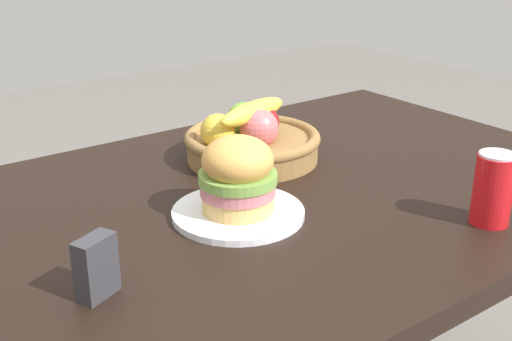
% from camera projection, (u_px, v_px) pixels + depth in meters
% --- Properties ---
extents(dining_table, '(1.40, 0.90, 0.75)m').
position_uv_depth(dining_table, '(269.00, 240.00, 1.27)').
color(dining_table, black).
rests_on(dining_table, ground_plane).
extents(plate, '(0.23, 0.23, 0.01)m').
position_uv_depth(plate, '(238.00, 213.00, 1.14)').
color(plate, white).
rests_on(plate, dining_table).
extents(sandwich, '(0.14, 0.14, 0.13)m').
position_uv_depth(sandwich, '(238.00, 175.00, 1.11)').
color(sandwich, '#DBAD60').
rests_on(sandwich, plate).
extents(soda_can, '(0.07, 0.07, 0.13)m').
position_uv_depth(soda_can, '(493.00, 189.00, 1.10)').
color(soda_can, red).
rests_on(soda_can, dining_table).
extents(fruit_basket, '(0.29, 0.29, 0.14)m').
position_uv_depth(fruit_basket, '(251.00, 139.00, 1.39)').
color(fruit_basket, olive).
rests_on(fruit_basket, dining_table).
extents(napkin_holder, '(0.07, 0.05, 0.09)m').
position_uv_depth(napkin_holder, '(96.00, 267.00, 0.89)').
color(napkin_holder, '#333338').
rests_on(napkin_holder, dining_table).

